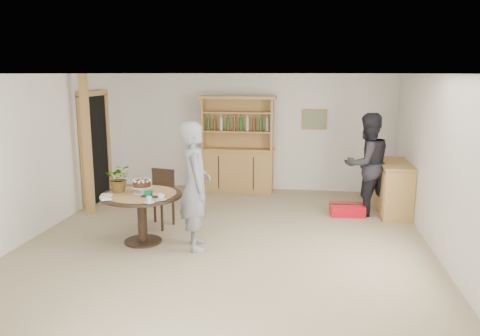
% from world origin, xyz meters
% --- Properties ---
extents(ground, '(7.00, 7.00, 0.00)m').
position_xyz_m(ground, '(0.00, 0.00, 0.00)').
color(ground, tan).
rests_on(ground, ground).
extents(room_shell, '(6.04, 7.04, 2.52)m').
position_xyz_m(room_shell, '(0.00, 0.01, 1.74)').
color(room_shell, white).
rests_on(room_shell, ground).
extents(doorway, '(0.13, 1.10, 2.18)m').
position_xyz_m(doorway, '(-2.93, 2.00, 1.11)').
color(doorway, black).
rests_on(doorway, ground).
extents(pine_post, '(0.12, 0.12, 2.50)m').
position_xyz_m(pine_post, '(-2.70, 1.20, 1.25)').
color(pine_post, '#AF8849').
rests_on(pine_post, ground).
extents(hutch, '(1.62, 0.54, 2.04)m').
position_xyz_m(hutch, '(-0.30, 3.24, 0.69)').
color(hutch, tan).
rests_on(hutch, ground).
extents(sideboard, '(0.54, 1.26, 0.94)m').
position_xyz_m(sideboard, '(2.74, 2.00, 0.47)').
color(sideboard, tan).
rests_on(sideboard, ground).
extents(dining_table, '(1.20, 1.20, 0.76)m').
position_xyz_m(dining_table, '(-1.24, -0.10, 0.60)').
color(dining_table, black).
rests_on(dining_table, ground).
extents(dining_chair, '(0.51, 0.51, 0.95)m').
position_xyz_m(dining_chair, '(-1.23, 0.73, 0.54)').
color(dining_chair, black).
rests_on(dining_chair, ground).
extents(birthday_cake, '(0.30, 0.30, 0.20)m').
position_xyz_m(birthday_cake, '(-1.24, -0.05, 0.88)').
color(birthday_cake, white).
rests_on(birthday_cake, dining_table).
extents(flower_vase, '(0.47, 0.44, 0.42)m').
position_xyz_m(flower_vase, '(-1.59, -0.05, 0.97)').
color(flower_vase, '#3F7233').
rests_on(flower_vase, dining_table).
extents(gift_tray, '(0.30, 0.20, 0.08)m').
position_xyz_m(gift_tray, '(-1.03, -0.23, 0.79)').
color(gift_tray, black).
rests_on(gift_tray, dining_table).
extents(coffee_cup_a, '(0.15, 0.15, 0.09)m').
position_xyz_m(coffee_cup_a, '(-0.84, -0.38, 0.80)').
color(coffee_cup_a, silver).
rests_on(coffee_cup_a, dining_table).
extents(coffee_cup_b, '(0.15, 0.15, 0.08)m').
position_xyz_m(coffee_cup_b, '(-0.96, -0.55, 0.79)').
color(coffee_cup_b, silver).
rests_on(coffee_cup_b, dining_table).
extents(napkins, '(0.24, 0.33, 0.03)m').
position_xyz_m(napkins, '(-1.65, -0.41, 0.77)').
color(napkins, white).
rests_on(napkins, dining_table).
extents(teen_boy, '(0.65, 0.79, 1.85)m').
position_xyz_m(teen_boy, '(-0.39, -0.20, 0.93)').
color(teen_boy, gray).
rests_on(teen_boy, ground).
extents(adult_person, '(1.11, 1.04, 1.83)m').
position_xyz_m(adult_person, '(2.23, 1.89, 0.91)').
color(adult_person, black).
rests_on(adult_person, ground).
extents(red_suitcase, '(0.63, 0.44, 0.21)m').
position_xyz_m(red_suitcase, '(1.91, 1.75, 0.10)').
color(red_suitcase, red).
rests_on(red_suitcase, ground).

